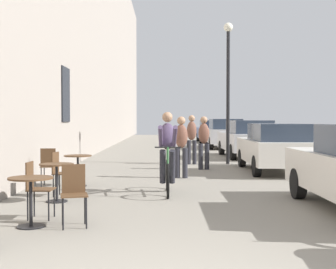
# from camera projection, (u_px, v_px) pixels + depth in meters

# --- Properties ---
(cafe_table_near) EXTENTS (0.64, 0.64, 0.72)m
(cafe_table_near) POSITION_uv_depth(u_px,v_px,m) (31.00, 191.00, 6.77)
(cafe_table_near) COLOR black
(cafe_table_near) RESTS_ON ground_plane
(cafe_chair_near_toward_street) EXTENTS (0.46, 0.46, 0.89)m
(cafe_chair_near_toward_street) POSITION_uv_depth(u_px,v_px,m) (74.00, 190.00, 6.85)
(cafe_chair_near_toward_street) COLOR black
(cafe_chair_near_toward_street) RESTS_ON ground_plane
(cafe_chair_near_toward_wall) EXTENTS (0.39, 0.39, 0.89)m
(cafe_chair_near_toward_wall) POSITION_uv_depth(u_px,v_px,m) (36.00, 186.00, 7.34)
(cafe_chair_near_toward_wall) COLOR black
(cafe_chair_near_toward_wall) RESTS_ON ground_plane
(cafe_table_mid) EXTENTS (0.64, 0.64, 0.72)m
(cafe_table_mid) POSITION_uv_depth(u_px,v_px,m) (57.00, 174.00, 8.85)
(cafe_table_mid) COLOR black
(cafe_table_mid) RESTS_ON ground_plane
(cafe_chair_mid_toward_street) EXTENTS (0.44, 0.44, 0.89)m
(cafe_chair_mid_toward_street) POSITION_uv_depth(u_px,v_px,m) (60.00, 171.00, 9.50)
(cafe_chair_mid_toward_street) COLOR black
(cafe_chair_mid_toward_street) RESTS_ON ground_plane
(cafe_table_far) EXTENTS (0.64, 0.64, 0.72)m
(cafe_table_far) POSITION_uv_depth(u_px,v_px,m) (78.00, 164.00, 10.94)
(cafe_table_far) COLOR black
(cafe_table_far) RESTS_ON ground_plane
(cafe_chair_far_toward_street) EXTENTS (0.40, 0.40, 0.89)m
(cafe_chair_far_toward_street) POSITION_uv_depth(u_px,v_px,m) (49.00, 164.00, 10.86)
(cafe_chair_far_toward_street) COLOR black
(cafe_chair_far_toward_street) RESTS_ON ground_plane
(cyclist_on_bicycle) EXTENTS (0.52, 1.76, 1.74)m
(cyclist_on_bicycle) POSITION_uv_depth(u_px,v_px,m) (167.00, 155.00, 9.91)
(cyclist_on_bicycle) COLOR black
(cyclist_on_bicycle) RESTS_ON ground_plane
(pedestrian_near) EXTENTS (0.36, 0.26, 1.63)m
(pedestrian_near) POSITION_uv_depth(u_px,v_px,m) (181.00, 143.00, 12.45)
(pedestrian_near) COLOR #26262D
(pedestrian_near) RESTS_ON ground_plane
(pedestrian_mid) EXTENTS (0.36, 0.27, 1.65)m
(pedestrian_mid) POSITION_uv_depth(u_px,v_px,m) (204.00, 140.00, 14.57)
(pedestrian_mid) COLOR #26262D
(pedestrian_mid) RESTS_ON ground_plane
(pedestrian_far) EXTENTS (0.37, 0.28, 1.70)m
(pedestrian_far) POSITION_uv_depth(u_px,v_px,m) (192.00, 137.00, 16.26)
(pedestrian_far) COLOR #26262D
(pedestrian_far) RESTS_ON ground_plane
(street_lamp) EXTENTS (0.32, 0.32, 4.90)m
(street_lamp) POSITION_uv_depth(u_px,v_px,m) (228.00, 75.00, 16.35)
(street_lamp) COLOR black
(street_lamp) RESTS_ON ground_plane
(parked_car_second) EXTENTS (1.75, 4.04, 1.43)m
(parked_car_second) POSITION_uv_depth(u_px,v_px,m) (275.00, 147.00, 13.93)
(parked_car_second) COLOR beige
(parked_car_second) RESTS_ON ground_plane
(parked_car_third) EXTENTS (1.92, 4.32, 1.52)m
(parked_car_third) POSITION_uv_depth(u_px,v_px,m) (247.00, 138.00, 19.26)
(parked_car_third) COLOR #B7B7BC
(parked_car_third) RESTS_ON ground_plane
(parked_car_fourth) EXTENTS (1.91, 4.46, 1.58)m
(parked_car_fourth) POSITION_uv_depth(u_px,v_px,m) (224.00, 133.00, 25.50)
(parked_car_fourth) COLOR #B7B7BC
(parked_car_fourth) RESTS_ON ground_plane
(parked_car_fifth) EXTENTS (1.79, 4.22, 1.50)m
(parked_car_fifth) POSITION_uv_depth(u_px,v_px,m) (211.00, 131.00, 31.89)
(parked_car_fifth) COLOR #384C84
(parked_car_fifth) RESTS_ON ground_plane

